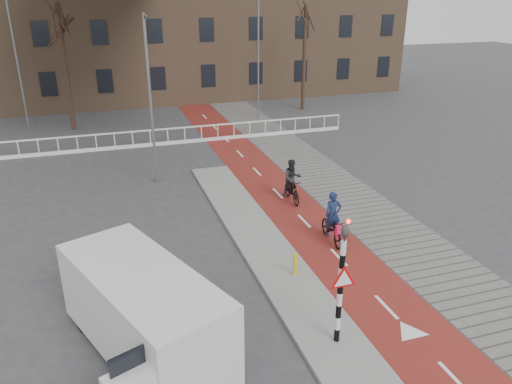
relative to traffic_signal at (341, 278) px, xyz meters
name	(u,v)px	position (x,y,z in m)	size (l,w,h in m)	color
ground	(324,297)	(0.60, 2.02, -1.99)	(120.00, 120.00, 0.00)	#38383A
bike_lane	(263,178)	(2.10, 12.02, -1.98)	(2.50, 60.00, 0.01)	maroon
sidewalk	(316,172)	(4.90, 12.02, -1.98)	(3.00, 60.00, 0.01)	slate
curb_island	(259,239)	(-0.10, 6.02, -1.93)	(1.80, 16.00, 0.12)	gray
traffic_signal	(341,278)	(0.00, 0.00, 0.00)	(0.80, 0.80, 3.68)	black
bollard	(295,265)	(0.17, 3.29, -1.50)	(0.12, 0.12, 0.73)	#CFBE0B
cyclist_near	(332,225)	(2.38, 5.17, -1.35)	(0.75, 1.84, 1.89)	black
cyclist_far	(292,184)	(2.36, 9.01, -1.20)	(0.82, 1.75, 1.87)	black
van	(144,311)	(-4.66, 1.30, -0.79)	(3.94, 5.68, 2.27)	silver
railing	(115,144)	(-4.40, 19.02, -1.68)	(28.00, 0.10, 0.99)	silver
tree_mid	(66,69)	(-6.68, 24.32, 1.88)	(0.29, 0.29, 7.74)	black
tree_right	(304,59)	(9.66, 25.05, 1.75)	(0.26, 0.26, 7.47)	black
streetlight_near	(151,103)	(-2.85, 13.08, 1.79)	(0.12, 0.12, 7.56)	slate
streetlight_left	(18,64)	(-9.52, 25.68, 2.10)	(0.12, 0.12, 8.17)	slate
streetlight_right	(258,53)	(5.66, 23.59, 2.46)	(0.12, 0.12, 8.90)	slate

